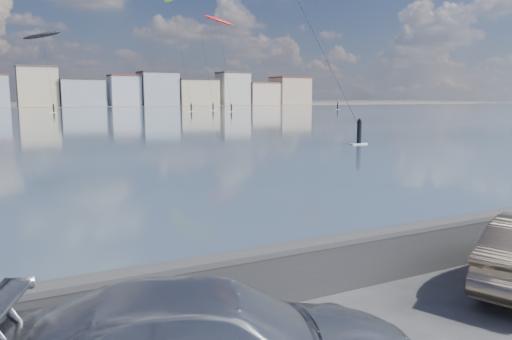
{
  "coord_description": "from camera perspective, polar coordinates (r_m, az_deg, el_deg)",
  "views": [
    {
      "loc": [
        -3.52,
        -4.58,
        3.63
      ],
      "look_at": [
        1.0,
        4.0,
        2.2
      ],
      "focal_mm": 35.0,
      "sensor_mm": 36.0,
      "label": 1
    }
  ],
  "objects": [
    {
      "name": "kitesurfer_5",
      "position": [
        134.39,
        -4.28,
        16.56
      ],
      "size": [
        8.65,
        15.78,
        24.86
      ],
      "color": "red",
      "rests_on": "ground"
    },
    {
      "name": "seawall",
      "position": [
        8.65,
        -1.89,
        -12.27
      ],
      "size": [
        400.0,
        0.36,
        1.08
      ],
      "color": "#28282B",
      "rests_on": "ground"
    },
    {
      "name": "kitesurfer_6",
      "position": [
        137.85,
        -23.26,
        13.86
      ],
      "size": [
        9.04,
        17.49,
        20.29
      ],
      "color": "black",
      "rests_on": "ground"
    },
    {
      "name": "far_shore_strip",
      "position": [
        204.64,
        -26.97,
        6.49
      ],
      "size": [
        500.0,
        60.0,
        0.0
      ],
      "primitive_type": "cube",
      "color": "#4C473D",
      "rests_on": "ground"
    },
    {
      "name": "far_buildings",
      "position": [
        190.66,
        -26.62,
        8.25
      ],
      "size": [
        240.79,
        13.26,
        14.6
      ],
      "color": "beige",
      "rests_on": "ground"
    },
    {
      "name": "bay_water",
      "position": [
        96.22,
        -25.78,
        5.42
      ],
      "size": [
        500.0,
        177.0,
        0.0
      ],
      "primitive_type": "cube",
      "color": "#304753",
      "rests_on": "ground"
    }
  ]
}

